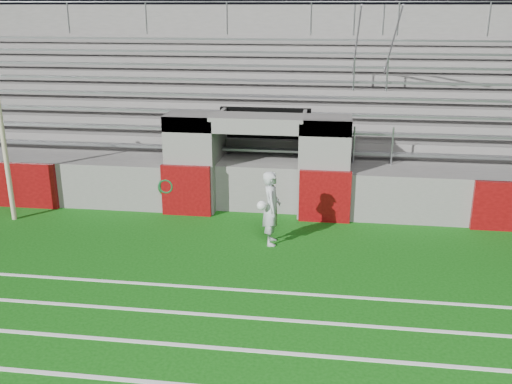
# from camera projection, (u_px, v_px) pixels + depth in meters

# --- Properties ---
(ground) EXTENTS (90.00, 90.00, 0.00)m
(ground) POSITION_uv_depth(u_px,v_px,m) (235.00, 267.00, 12.09)
(ground) COLOR #0E4E0D
(ground) RESTS_ON ground
(field_post) EXTENTS (0.12, 0.12, 3.31)m
(field_post) POSITION_uv_depth(u_px,v_px,m) (6.00, 157.00, 14.28)
(field_post) COLOR #C4B492
(field_post) RESTS_ON ground
(stadium_structure) EXTENTS (26.00, 8.48, 5.42)m
(stadium_structure) POSITION_uv_depth(u_px,v_px,m) (275.00, 124.00, 19.12)
(stadium_structure) COLOR slate
(stadium_structure) RESTS_ON ground
(goalkeeper_with_ball) EXTENTS (0.55, 0.67, 1.74)m
(goalkeeper_with_ball) POSITION_uv_depth(u_px,v_px,m) (271.00, 208.00, 13.02)
(goalkeeper_with_ball) COLOR #B2B8BC
(goalkeeper_with_ball) RESTS_ON ground
(hose_coil) EXTENTS (0.48, 0.13, 0.50)m
(hose_coil) POSITION_uv_depth(u_px,v_px,m) (166.00, 187.00, 14.91)
(hose_coil) COLOR #0D3D0C
(hose_coil) RESTS_ON ground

